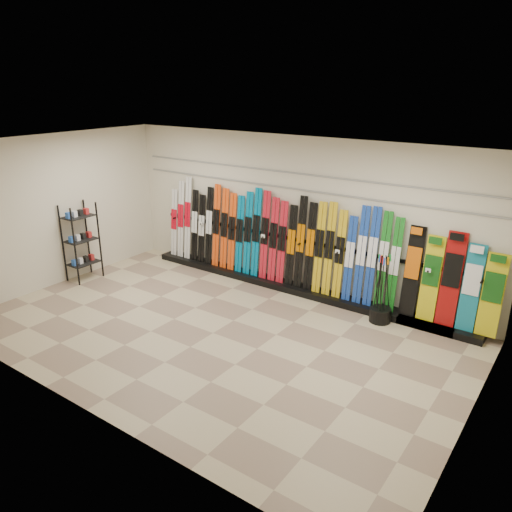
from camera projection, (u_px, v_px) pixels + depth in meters
The scene contains 13 objects.
floor at pixel (213, 333), 8.26m from camera, with size 8.00×8.00×0.00m, color gray.
back_wall at pixel (294, 214), 9.68m from camera, with size 8.00×8.00×0.00m, color beige.
left_wall at pixel (57, 211), 9.93m from camera, with size 5.00×5.00×0.00m, color beige.
right_wall at pixel (484, 313), 5.58m from camera, with size 5.00×5.00×0.00m, color beige.
ceiling at pixel (207, 150), 7.26m from camera, with size 8.00×8.00×0.00m, color silver.
ski_rack_base at pixel (296, 288), 9.87m from camera, with size 8.00×0.40×0.12m, color black.
skis at pixel (270, 238), 9.95m from camera, with size 5.37×0.20×1.83m.
snowboards at pixel (451, 282), 8.10m from camera, with size 1.58×0.24×1.57m.
accessory_rack at pixel (81, 242), 10.26m from camera, with size 0.40×0.60×1.61m, color black.
pole_bin at pixel (380, 315), 8.62m from camera, with size 0.37×0.37×0.25m, color black.
ski_poles at pixel (381, 289), 8.46m from camera, with size 0.28×0.33×1.18m.
slatwall_rail_0 at pixel (294, 189), 9.50m from camera, with size 7.60×0.02×0.03m, color gray.
slatwall_rail_1 at pixel (294, 173), 9.40m from camera, with size 7.60×0.02×0.03m, color gray.
Camera 1 is at (4.83, -5.60, 3.96)m, focal length 35.00 mm.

